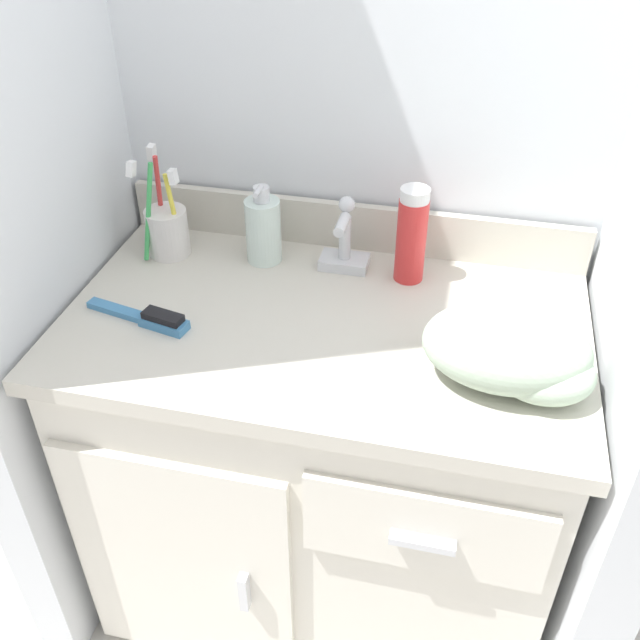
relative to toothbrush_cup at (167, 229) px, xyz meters
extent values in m
plane|color=beige|center=(0.34, -0.15, -0.79)|extent=(6.00, 6.00, 0.00)
cube|color=silver|center=(0.34, 0.16, 0.31)|extent=(1.06, 0.08, 2.20)
cube|color=silver|center=(-0.15, -0.15, 0.31)|extent=(0.08, 0.60, 2.20)
cube|color=silver|center=(0.34, -0.15, -0.44)|extent=(0.85, 0.48, 0.71)
cube|color=silver|center=(0.13, -0.40, -0.47)|extent=(0.41, 0.02, 0.56)
cube|color=silver|center=(0.55, -0.40, -0.24)|extent=(0.37, 0.02, 0.17)
cube|color=silver|center=(0.26, -0.41, -0.47)|extent=(0.02, 0.02, 0.09)
cube|color=silver|center=(0.55, -0.41, -0.24)|extent=(0.10, 0.02, 0.01)
cube|color=beige|center=(0.34, -0.15, -0.07)|extent=(0.88, 0.52, 0.03)
ellipsoid|color=#B6B2A4|center=(0.34, -0.15, -0.13)|extent=(0.34, 0.29, 0.15)
cylinder|color=silver|center=(0.34, -0.15, -0.20)|extent=(0.03, 0.03, 0.01)
cube|color=beige|center=(0.34, 0.10, -0.01)|extent=(0.88, 0.02, 0.09)
cube|color=silver|center=(0.34, 0.03, -0.04)|extent=(0.09, 0.06, 0.02)
cylinder|color=silver|center=(0.34, 0.03, 0.01)|extent=(0.02, 0.02, 0.08)
cylinder|color=silver|center=(0.34, 0.00, 0.05)|extent=(0.02, 0.06, 0.02)
sphere|color=silver|center=(0.34, 0.04, 0.07)|extent=(0.03, 0.03, 0.03)
cylinder|color=silver|center=(0.00, 0.00, -0.01)|extent=(0.08, 0.08, 0.09)
cylinder|color=yellow|center=(0.02, -0.01, 0.03)|extent=(0.03, 0.02, 0.16)
cube|color=white|center=(0.03, -0.01, 0.12)|extent=(0.01, 0.02, 0.03)
cylinder|color=#D13838|center=(-0.02, 0.02, 0.05)|extent=(0.02, 0.03, 0.19)
cube|color=white|center=(-0.02, 0.03, 0.14)|extent=(0.01, 0.02, 0.03)
cylinder|color=green|center=(-0.02, -0.03, 0.05)|extent=(0.03, 0.04, 0.19)
cube|color=white|center=(-0.03, -0.04, 0.14)|extent=(0.02, 0.02, 0.03)
cylinder|color=silver|center=(0.18, 0.02, 0.01)|extent=(0.07, 0.07, 0.12)
cylinder|color=silver|center=(0.18, 0.02, 0.08)|extent=(0.03, 0.03, 0.03)
cylinder|color=silver|center=(0.18, 0.00, 0.10)|extent=(0.01, 0.04, 0.01)
cylinder|color=red|center=(0.46, 0.02, 0.03)|extent=(0.05, 0.05, 0.16)
cylinder|color=white|center=(0.46, 0.02, 0.11)|extent=(0.05, 0.05, 0.02)
cube|color=teal|center=(-0.01, -0.21, -0.05)|extent=(0.11, 0.04, 0.01)
cube|color=teal|center=(0.08, -0.23, -0.04)|extent=(0.09, 0.05, 0.02)
cube|color=black|center=(0.08, -0.23, -0.03)|extent=(0.07, 0.04, 0.01)
ellipsoid|color=#A8BCA3|center=(0.63, -0.23, 0.00)|extent=(0.25, 0.18, 0.11)
ellipsoid|color=#B0C6AB|center=(0.69, -0.25, -0.01)|extent=(0.15, 0.12, 0.08)
camera|label=1|loc=(0.55, -1.09, 0.66)|focal=40.00mm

